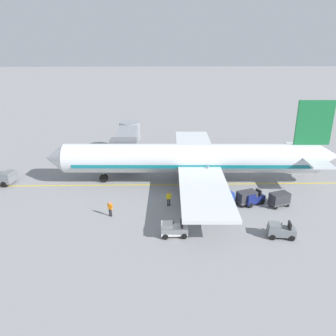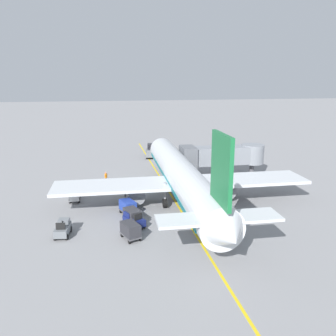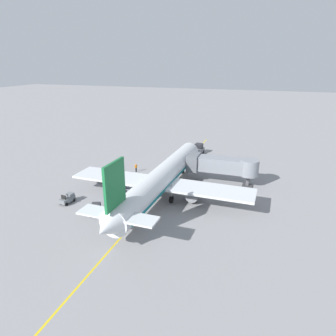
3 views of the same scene
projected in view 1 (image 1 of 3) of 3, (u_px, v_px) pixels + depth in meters
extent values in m
plane|color=gray|center=(193.00, 184.00, 43.32)|extent=(400.00, 400.00, 0.00)
cube|color=gold|center=(193.00, 184.00, 43.32)|extent=(0.24, 80.00, 0.01)
cylinder|color=silver|center=(190.00, 158.00, 42.84)|extent=(4.54, 32.09, 3.70)
cube|color=#14707A|center=(190.00, 162.00, 43.01)|extent=(4.51, 29.53, 0.44)
cone|color=silver|center=(55.00, 158.00, 42.90)|extent=(3.69, 2.49, 3.63)
cone|color=silver|center=(328.00, 156.00, 42.68)|extent=(3.22, 2.88, 3.14)
cube|color=black|center=(69.00, 153.00, 42.66)|extent=(2.80, 1.17, 0.60)
cube|color=silver|center=(198.00, 163.00, 43.07)|extent=(30.13, 5.98, 0.36)
cylinder|color=gray|center=(195.00, 190.00, 38.38)|extent=(2.08, 3.25, 2.00)
cylinder|color=gray|center=(189.00, 158.00, 48.66)|extent=(2.08, 3.25, 2.00)
cube|color=#196B38|center=(314.00, 123.00, 41.15)|extent=(0.43, 4.41, 5.50)
cube|color=silver|center=(308.00, 154.00, 42.60)|extent=(10.06, 2.86, 0.24)
cylinder|color=black|center=(104.00, 178.00, 43.85)|extent=(0.48, 1.11, 1.10)
cylinder|color=gray|center=(103.00, 167.00, 43.30)|extent=(0.24, 0.24, 2.00)
cylinder|color=black|center=(207.00, 185.00, 41.66)|extent=(0.48, 1.11, 1.10)
cylinder|color=gray|center=(208.00, 174.00, 41.11)|extent=(0.24, 0.24, 2.00)
cylinder|color=black|center=(204.00, 172.00, 45.96)|extent=(0.48, 1.11, 1.10)
cylinder|color=gray|center=(204.00, 161.00, 45.41)|extent=(0.24, 0.24, 2.00)
cube|color=gray|center=(127.00, 140.00, 49.79)|extent=(10.87, 2.80, 2.60)
cube|color=slate|center=(124.00, 150.00, 45.46)|extent=(2.00, 3.50, 2.99)
cylinder|color=gray|center=(130.00, 131.00, 54.87)|extent=(3.36, 3.36, 2.86)
cylinder|color=#4C4C51|center=(131.00, 145.00, 55.72)|extent=(0.70, 0.70, 2.19)
cube|color=#38383A|center=(131.00, 151.00, 56.08)|extent=(1.80, 1.80, 0.16)
cube|color=slate|center=(8.00, 174.00, 42.85)|extent=(2.01, 1.36, 0.36)
cylinder|color=black|center=(12.00, 178.00, 44.11)|extent=(0.46, 0.84, 0.80)
cylinder|color=black|center=(4.00, 184.00, 42.38)|extent=(0.46, 0.84, 0.80)
cube|color=slate|center=(281.00, 231.00, 31.56)|extent=(1.49, 2.62, 0.70)
cube|color=slate|center=(274.00, 226.00, 31.42)|extent=(1.14, 1.16, 0.44)
cube|color=black|center=(290.00, 225.00, 31.26)|extent=(0.85, 0.26, 0.64)
cylinder|color=black|center=(281.00, 225.00, 31.34)|extent=(0.11, 0.27, 0.54)
cylinder|color=black|center=(272.00, 237.00, 31.26)|extent=(0.26, 0.58, 0.56)
cylinder|color=black|center=(270.00, 231.00, 32.27)|extent=(0.26, 0.58, 0.56)
cylinder|color=black|center=(292.00, 238.00, 31.10)|extent=(0.26, 0.58, 0.56)
cylinder|color=black|center=(289.00, 232.00, 32.11)|extent=(0.26, 0.58, 0.56)
cube|color=navy|center=(253.00, 199.00, 37.97)|extent=(2.24, 2.77, 0.70)
cube|color=navy|center=(249.00, 196.00, 37.45)|extent=(1.39, 1.41, 0.44)
cube|color=black|center=(259.00, 192.00, 38.05)|extent=(0.82, 0.54, 0.64)
cylinder|color=black|center=(253.00, 194.00, 37.68)|extent=(0.19, 0.27, 0.54)
cylinder|color=black|center=(251.00, 205.00, 37.25)|extent=(0.44, 0.59, 0.56)
cylinder|color=black|center=(244.00, 201.00, 38.13)|extent=(0.44, 0.59, 0.56)
cylinder|color=black|center=(262.00, 202.00, 38.06)|extent=(0.44, 0.59, 0.56)
cylinder|color=black|center=(256.00, 198.00, 38.94)|extent=(0.44, 0.59, 0.56)
cube|color=silver|center=(174.00, 230.00, 31.76)|extent=(1.28, 2.54, 0.70)
cube|color=silver|center=(167.00, 225.00, 31.52)|extent=(1.05, 1.08, 0.44)
cube|color=black|center=(182.00, 224.00, 31.55)|extent=(0.84, 0.19, 0.64)
cylinder|color=black|center=(173.00, 224.00, 31.52)|extent=(0.09, 0.27, 0.54)
cylinder|color=black|center=(165.00, 237.00, 31.34)|extent=(0.22, 0.57, 0.56)
cylinder|color=black|center=(165.00, 231.00, 32.34)|extent=(0.22, 0.57, 0.56)
cylinder|color=black|center=(184.00, 236.00, 31.42)|extent=(0.22, 0.57, 0.56)
cylinder|color=black|center=(183.00, 230.00, 32.43)|extent=(0.22, 0.57, 0.56)
cube|color=#4C4C51|center=(223.00, 202.00, 37.64)|extent=(1.99, 2.52, 0.12)
cube|color=#233D9E|center=(224.00, 197.00, 37.42)|extent=(1.89, 2.39, 1.10)
cylinder|color=#4C4C51|center=(212.00, 205.00, 37.14)|extent=(0.31, 0.68, 0.07)
cylinder|color=black|center=(219.00, 208.00, 36.96)|extent=(0.24, 0.38, 0.36)
cylinder|color=black|center=(214.00, 203.00, 37.92)|extent=(0.24, 0.38, 0.36)
cylinder|color=black|center=(232.00, 205.00, 37.53)|extent=(0.24, 0.38, 0.36)
cylinder|color=black|center=(227.00, 201.00, 38.49)|extent=(0.24, 0.38, 0.36)
cube|color=#4C4C51|center=(246.00, 201.00, 37.94)|extent=(1.99, 2.52, 0.12)
cube|color=#2D2D33|center=(247.00, 196.00, 37.72)|extent=(1.89, 2.39, 1.10)
cylinder|color=#4C4C51|center=(235.00, 203.00, 37.44)|extent=(0.31, 0.68, 0.07)
cylinder|color=black|center=(243.00, 206.00, 37.26)|extent=(0.24, 0.38, 0.36)
cylinder|color=black|center=(237.00, 202.00, 38.22)|extent=(0.24, 0.38, 0.36)
cylinder|color=black|center=(255.00, 204.00, 37.83)|extent=(0.24, 0.38, 0.36)
cylinder|color=black|center=(250.00, 200.00, 38.79)|extent=(0.24, 0.38, 0.36)
cube|color=#4C4C51|center=(279.00, 203.00, 37.55)|extent=(1.99, 2.52, 0.12)
cube|color=#2D2D33|center=(280.00, 198.00, 37.33)|extent=(1.89, 2.39, 1.10)
cylinder|color=#4C4C51|center=(268.00, 205.00, 37.05)|extent=(0.31, 0.68, 0.07)
cylinder|color=black|center=(276.00, 208.00, 36.87)|extent=(0.24, 0.38, 0.36)
cylinder|color=black|center=(269.00, 204.00, 37.83)|extent=(0.24, 0.38, 0.36)
cylinder|color=black|center=(288.00, 205.00, 37.44)|extent=(0.24, 0.38, 0.36)
cylinder|color=black|center=(281.00, 201.00, 38.40)|extent=(0.24, 0.38, 0.36)
cylinder|color=#232328|center=(170.00, 202.00, 37.67)|extent=(0.15, 0.15, 0.85)
cylinder|color=#232328|center=(168.00, 202.00, 37.62)|extent=(0.15, 0.15, 0.85)
cube|color=yellow|center=(169.00, 196.00, 37.39)|extent=(0.32, 0.42, 0.60)
cylinder|color=yellow|center=(171.00, 196.00, 37.46)|extent=(0.14, 0.24, 0.57)
cylinder|color=yellow|center=(167.00, 197.00, 37.35)|extent=(0.14, 0.24, 0.57)
sphere|color=#997051|center=(169.00, 193.00, 37.23)|extent=(0.22, 0.22, 0.22)
cube|color=red|center=(169.00, 193.00, 37.23)|extent=(0.14, 0.28, 0.10)
cylinder|color=#232328|center=(111.00, 213.00, 35.35)|extent=(0.15, 0.15, 0.85)
cylinder|color=#232328|center=(110.00, 212.00, 35.43)|extent=(0.15, 0.15, 0.85)
cube|color=orange|center=(110.00, 206.00, 35.13)|extent=(0.38, 0.45, 0.60)
cylinder|color=orange|center=(112.00, 207.00, 35.05)|extent=(0.17, 0.24, 0.57)
cylinder|color=orange|center=(108.00, 206.00, 35.24)|extent=(0.17, 0.24, 0.57)
sphere|color=beige|center=(110.00, 203.00, 34.98)|extent=(0.22, 0.22, 0.22)
cube|color=red|center=(110.00, 203.00, 34.97)|extent=(0.18, 0.27, 0.10)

